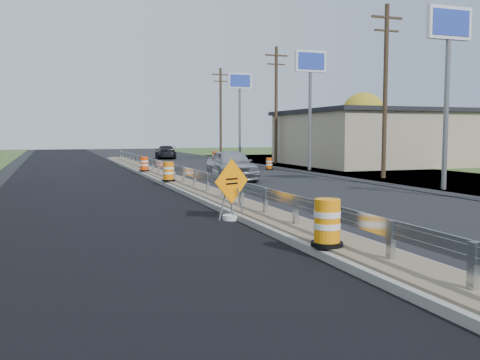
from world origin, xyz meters
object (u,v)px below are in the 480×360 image
object	(u,v)px
caution_sign	(232,205)
barrel_median_mid	(169,172)
barrel_median_far	(144,164)
car_silver	(231,165)
car_dark_far	(166,152)
barrel_median_near	(327,224)
barrel_shoulder_mid	(269,164)
barrel_shoulder_far	(216,158)

from	to	relation	value
caution_sign	barrel_median_mid	xyz separation A→B (m)	(0.35, 10.43, 0.22)
barrel_median_mid	barrel_median_far	bearing A→B (deg)	90.00
car_silver	car_dark_far	world-z (taller)	car_silver
barrel_median_near	barrel_shoulder_mid	bearing A→B (deg)	69.99
barrel_median_mid	barrel_shoulder_far	world-z (taller)	barrel_median_mid
car_dark_far	barrel_median_far	bearing A→B (deg)	81.23
barrel_median_mid	car_silver	size ratio (longest dim) A/B	0.19
barrel_median_near	car_silver	size ratio (longest dim) A/B	0.20
caution_sign	barrel_shoulder_far	distance (m)	28.80
caution_sign	barrel_median_mid	distance (m)	10.43
caution_sign	car_dark_far	xyz separation A→B (m)	(5.63, 37.01, 0.19)
car_silver	car_dark_far	bearing A→B (deg)	89.07
car_dark_far	barrel_median_near	bearing A→B (deg)	89.15
caution_sign	barrel_median_near	xyz separation A→B (m)	(0.35, -4.98, 0.24)
barrel_shoulder_far	car_dark_far	distance (m)	9.58
car_silver	barrel_median_far	bearing A→B (deg)	130.37
barrel_median_near	barrel_shoulder_mid	xyz separation A→B (m)	(8.82, 24.23, -0.29)
caution_sign	barrel_median_near	bearing A→B (deg)	-110.95
barrel_shoulder_far	car_silver	xyz separation A→B (m)	(-3.72, -15.20, 0.34)
barrel_shoulder_far	car_dark_far	size ratio (longest dim) A/B	0.23
barrel_median_far	barrel_shoulder_mid	size ratio (longest dim) A/B	1.05
car_dark_far	caution_sign	bearing A→B (deg)	87.67
barrel_median_near	car_dark_far	world-z (taller)	car_dark_far
barrel_median_far	barrel_shoulder_far	bearing A→B (deg)	53.69
barrel_median_far	car_silver	distance (m)	6.24
barrel_shoulder_mid	car_silver	xyz separation A→B (m)	(-4.99, -6.74, 0.42)
barrel_median_mid	barrel_shoulder_far	size ratio (longest dim) A/B	0.92
caution_sign	barrel_median_near	distance (m)	5.00
barrel_median_mid	car_silver	xyz separation A→B (m)	(3.83, 2.08, 0.15)
car_silver	car_dark_far	size ratio (longest dim) A/B	1.09
car_silver	barrel_shoulder_far	bearing A→B (deg)	78.71
barrel_shoulder_mid	car_silver	distance (m)	8.40
caution_sign	car_dark_far	bearing A→B (deg)	56.37
barrel_median_far	barrel_shoulder_far	size ratio (longest dim) A/B	0.87
caution_sign	car_silver	size ratio (longest dim) A/B	0.37
barrel_median_near	barrel_median_mid	size ratio (longest dim) A/B	1.05
barrel_median_mid	car_dark_far	xyz separation A→B (m)	(5.28, 26.58, -0.03)
caution_sign	barrel_median_far	size ratio (longest dim) A/B	2.05
barrel_median_near	car_silver	bearing A→B (deg)	77.64
barrel_median_near	barrel_median_far	xyz separation A→B (m)	(-0.00, 22.41, -0.04)
caution_sign	car_silver	xyz separation A→B (m)	(4.18, 12.50, 0.37)
barrel_median_mid	car_silver	world-z (taller)	car_silver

